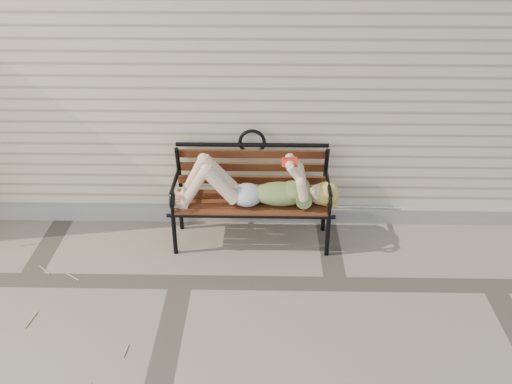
{
  "coord_description": "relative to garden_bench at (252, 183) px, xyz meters",
  "views": [
    {
      "loc": [
        0.68,
        -3.67,
        2.86
      ],
      "look_at": [
        0.6,
        0.48,
        0.57
      ],
      "focal_mm": 40.0,
      "sensor_mm": 36.0,
      "label": 1
    }
  ],
  "objects": [
    {
      "name": "ground",
      "position": [
        -0.55,
        -0.7,
        -0.54
      ],
      "size": [
        80.0,
        80.0,
        0.0
      ],
      "primitive_type": "plane",
      "color": "#7B6F5F",
      "rests_on": "ground"
    },
    {
      "name": "garden_bench",
      "position": [
        0.0,
        0.0,
        0.0
      ],
      "size": [
        1.48,
        0.59,
        0.96
      ],
      "color": "black",
      "rests_on": "ground"
    },
    {
      "name": "reading_woman",
      "position": [
        0.01,
        -0.12,
        0.03
      ],
      "size": [
        1.4,
        0.32,
        0.44
      ],
      "color": "#093744",
      "rests_on": "ground"
    },
    {
      "name": "foundation_strip",
      "position": [
        -0.55,
        0.27,
        -0.46
      ],
      "size": [
        8.0,
        0.1,
        0.15
      ],
      "primitive_type": "cube",
      "color": "gray",
      "rests_on": "ground"
    },
    {
      "name": "house_wall",
      "position": [
        -0.55,
        2.3,
        0.96
      ],
      "size": [
        8.0,
        4.0,
        3.0
      ],
      "primitive_type": "cube",
      "color": "beige",
      "rests_on": "ground"
    }
  ]
}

